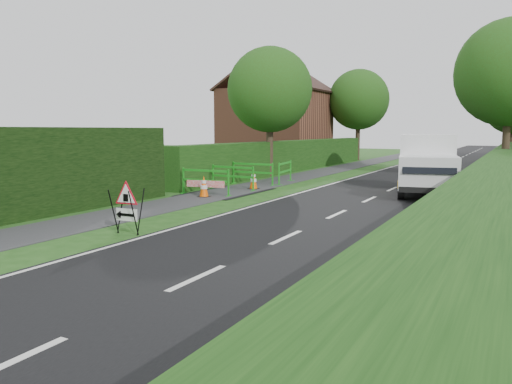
% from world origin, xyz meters
% --- Properties ---
extents(ground, '(120.00, 120.00, 0.00)m').
position_xyz_m(ground, '(0.00, 0.00, 0.00)').
color(ground, '#1B4614').
rests_on(ground, ground).
extents(road_surface, '(6.00, 90.00, 0.02)m').
position_xyz_m(road_surface, '(2.50, 35.00, 0.00)').
color(road_surface, black).
rests_on(road_surface, ground).
extents(footpath, '(2.00, 90.00, 0.02)m').
position_xyz_m(footpath, '(-3.00, 35.00, 0.01)').
color(footpath, '#2D2D30').
rests_on(footpath, ground).
extents(hedge_west_far, '(1.00, 24.00, 1.80)m').
position_xyz_m(hedge_west_far, '(-5.00, 22.00, 0.00)').
color(hedge_west_far, '#14380F').
rests_on(hedge_west_far, ground).
extents(hedge_east, '(1.20, 50.00, 1.50)m').
position_xyz_m(hedge_east, '(6.50, 16.00, 0.00)').
color(hedge_east, '#14380F').
rests_on(hedge_east, ground).
extents(house_west, '(7.50, 7.40, 7.88)m').
position_xyz_m(house_west, '(-10.00, 30.00, 2.90)').
color(house_west, brown).
rests_on(house_west, ground).
extents(tree_nw, '(4.40, 4.40, 6.70)m').
position_xyz_m(tree_nw, '(-4.60, 18.00, 4.48)').
color(tree_nw, '#2D2116').
rests_on(tree_nw, ground).
extents(tree_ne, '(5.20, 5.20, 7.79)m').
position_xyz_m(tree_ne, '(6.40, 22.00, 5.17)').
color(tree_ne, '#2D2116').
rests_on(tree_ne, ground).
extents(tree_fw, '(4.80, 4.80, 7.24)m').
position_xyz_m(tree_fw, '(-4.60, 34.00, 4.83)').
color(tree_fw, '#2D2116').
rests_on(tree_fw, ground).
extents(triangle_sign, '(0.77, 0.77, 1.06)m').
position_xyz_m(triangle_sign, '(-0.93, 3.08, 0.74)').
color(triangle_sign, black).
rests_on(triangle_sign, ground).
extents(works_van, '(2.81, 5.21, 2.25)m').
position_xyz_m(works_van, '(3.97, 13.97, 1.19)').
color(works_van, silver).
rests_on(works_van, ground).
extents(traffic_cone_0, '(0.38, 0.38, 0.79)m').
position_xyz_m(traffic_cone_0, '(5.19, 11.01, 0.39)').
color(traffic_cone_0, black).
rests_on(traffic_cone_0, ground).
extents(traffic_cone_1, '(0.38, 0.38, 0.79)m').
position_xyz_m(traffic_cone_1, '(4.84, 13.89, 0.39)').
color(traffic_cone_1, black).
rests_on(traffic_cone_1, ground).
extents(traffic_cone_2, '(0.38, 0.38, 0.79)m').
position_xyz_m(traffic_cone_2, '(5.44, 16.58, 0.39)').
color(traffic_cone_2, black).
rests_on(traffic_cone_2, ground).
extents(traffic_cone_3, '(0.38, 0.38, 0.79)m').
position_xyz_m(traffic_cone_3, '(-2.98, 9.37, 0.39)').
color(traffic_cone_3, black).
rests_on(traffic_cone_3, ground).
extents(traffic_cone_4, '(0.38, 0.38, 0.79)m').
position_xyz_m(traffic_cone_4, '(-2.56, 12.38, 0.39)').
color(traffic_cone_4, black).
rests_on(traffic_cone_4, ground).
extents(ped_barrier_0, '(2.06, 0.36, 1.00)m').
position_xyz_m(ped_barrier_0, '(-3.28, 9.92, 0.63)').
color(ped_barrier_0, '#1A901B').
rests_on(ped_barrier_0, ground).
extents(ped_barrier_1, '(2.08, 0.53, 1.00)m').
position_xyz_m(ped_barrier_1, '(-3.24, 11.86, 0.63)').
color(ped_barrier_1, '#1A901B').
rests_on(ped_barrier_1, ground).
extents(ped_barrier_2, '(2.07, 0.40, 1.00)m').
position_xyz_m(ped_barrier_2, '(-3.43, 13.93, 0.63)').
color(ped_barrier_2, '#1A901B').
rests_on(ped_barrier_2, ground).
extents(ped_barrier_3, '(0.68, 2.09, 1.00)m').
position_xyz_m(ped_barrier_3, '(-2.40, 15.15, 0.63)').
color(ped_barrier_3, '#1A901B').
rests_on(ped_barrier_3, ground).
extents(redwhite_plank, '(1.48, 0.31, 0.25)m').
position_xyz_m(redwhite_plank, '(-3.13, 9.71, 0.00)').
color(redwhite_plank, red).
rests_on(redwhite_plank, ground).
extents(hatchback_car, '(1.70, 3.31, 1.08)m').
position_xyz_m(hatchback_car, '(2.07, 26.60, 0.54)').
color(hatchback_car, white).
rests_on(hatchback_car, ground).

